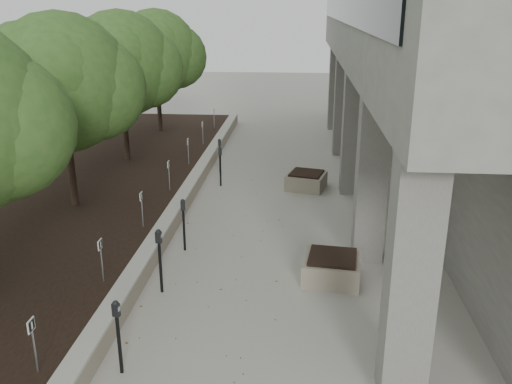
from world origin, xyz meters
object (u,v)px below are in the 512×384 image
(planter_back, at_px, (306,180))
(crabapple_tree_3, at_px, (65,112))
(crabapple_tree_5, at_px, (157,71))
(parking_meter_4, at_px, (220,166))
(parking_meter_1, at_px, (119,337))
(planter_front, at_px, (332,267))
(parking_meter_2, at_px, (160,261))
(parking_meter_5, at_px, (220,156))
(crabapple_tree_4, at_px, (122,87))
(parking_meter_3, at_px, (184,225))

(planter_back, bearing_deg, crabapple_tree_3, -154.19)
(crabapple_tree_5, relative_size, parking_meter_4, 3.93)
(parking_meter_1, xyz_separation_m, planter_front, (3.71, 3.65, -0.40))
(crabapple_tree_5, xyz_separation_m, planter_front, (7.30, -13.24, -2.83))
(parking_meter_2, xyz_separation_m, planter_front, (3.71, 0.89, -0.44))
(parking_meter_5, bearing_deg, crabapple_tree_3, -140.13)
(parking_meter_2, bearing_deg, planter_back, 73.62)
(crabapple_tree_3, bearing_deg, crabapple_tree_5, 90.00)
(parking_meter_1, bearing_deg, parking_meter_5, 105.97)
(parking_meter_2, distance_m, planter_front, 3.84)
(parking_meter_1, xyz_separation_m, parking_meter_2, (0.00, 2.76, 0.04))
(crabapple_tree_4, bearing_deg, planter_back, -14.47)
(parking_meter_1, distance_m, parking_meter_3, 4.91)
(crabapple_tree_4, relative_size, parking_meter_4, 3.93)
(parking_meter_2, bearing_deg, crabapple_tree_3, 137.66)
(parking_meter_4, xyz_separation_m, planter_front, (3.49, -6.51, -0.40))
(parking_meter_3, height_order, parking_meter_5, parking_meter_3)
(parking_meter_2, xyz_separation_m, parking_meter_5, (-0.04, 8.99, -0.09))
(crabapple_tree_3, relative_size, crabapple_tree_4, 1.00)
(parking_meter_5, xyz_separation_m, planter_front, (3.75, -8.10, -0.35))
(parking_meter_2, height_order, parking_meter_5, parking_meter_2)
(parking_meter_1, bearing_deg, parking_meter_4, 104.55)
(parking_meter_2, xyz_separation_m, parking_meter_4, (0.22, 7.41, -0.04))
(parking_meter_2, relative_size, parking_meter_5, 1.15)
(crabapple_tree_3, xyz_separation_m, parking_meter_5, (3.55, 4.86, -2.48))
(parking_meter_3, relative_size, parking_meter_5, 1.07)
(planter_front, height_order, planter_back, planter_front)
(crabapple_tree_3, height_order, parking_meter_4, crabapple_tree_3)
(parking_meter_1, xyz_separation_m, parking_meter_4, (0.22, 10.17, -0.00))
(crabapple_tree_5, relative_size, parking_meter_2, 3.69)
(crabapple_tree_4, height_order, parking_meter_4, crabapple_tree_4)
(parking_meter_2, bearing_deg, crabapple_tree_4, 118.15)
(parking_meter_4, bearing_deg, parking_meter_2, -96.21)
(crabapple_tree_4, height_order, planter_back, crabapple_tree_4)
(planter_front, xyz_separation_m, planter_back, (-0.56, 6.50, -0.01))
(crabapple_tree_5, xyz_separation_m, parking_meter_2, (3.59, -14.14, -2.38))
(parking_meter_2, distance_m, parking_meter_5, 8.99)
(planter_front, bearing_deg, parking_meter_1, -135.46)
(crabapple_tree_4, xyz_separation_m, parking_meter_5, (3.55, -0.14, -2.48))
(parking_meter_4, height_order, parking_meter_5, parking_meter_4)
(crabapple_tree_3, distance_m, crabapple_tree_4, 5.00)
(crabapple_tree_4, distance_m, parking_meter_4, 4.83)
(crabapple_tree_3, bearing_deg, parking_meter_2, -49.05)
(planter_front, bearing_deg, crabapple_tree_3, 156.05)
(crabapple_tree_3, bearing_deg, planter_front, -23.95)
(parking_meter_2, xyz_separation_m, planter_back, (3.15, 7.40, -0.45))
(crabapple_tree_5, height_order, parking_meter_1, crabapple_tree_5)
(parking_meter_1, bearing_deg, planter_back, 88.51)
(parking_meter_5, bearing_deg, crabapple_tree_5, 110.60)
(crabapple_tree_4, distance_m, planter_front, 11.36)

